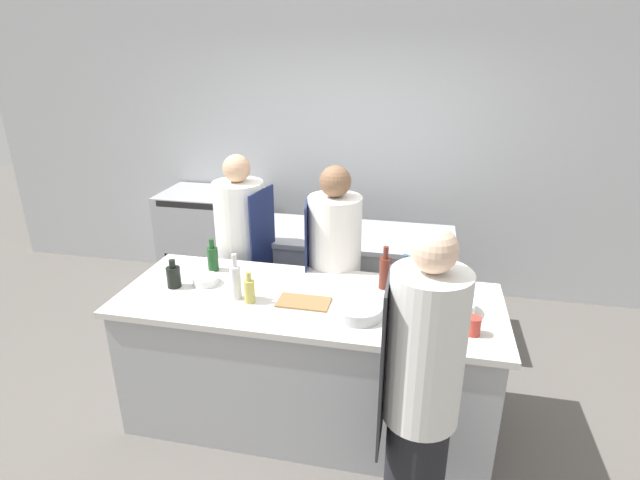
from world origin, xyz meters
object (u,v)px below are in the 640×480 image
object	(u,v)px
bottle_wine	(385,272)
bottle_sauce	(213,258)
chef_at_stove	(242,258)
oven_range	(213,240)
chef_at_prep_near	(420,403)
bottle_vinegar	(249,290)
bottle_water	(404,283)
bottle_cooking_oil	(174,276)
bowl_prep_small	(206,280)
bottle_olive_oil	(236,281)
bowl_mixing_large	(358,311)
bowl_ceramic_blue	(452,305)
chef_at_pass_far	(334,276)
cup	(473,326)

from	to	relation	value
bottle_wine	bottle_sauce	distance (m)	1.19
chef_at_stove	bottle_sauce	size ratio (longest dim) A/B	7.07
oven_range	chef_at_prep_near	size ratio (longest dim) A/B	0.59
bottle_vinegar	bottle_water	xyz separation A→B (m)	(0.91, 0.21, 0.04)
bottle_cooking_oil	bowl_prep_small	distance (m)	0.20
bottle_vinegar	bottle_olive_oil	bearing A→B (deg)	162.72
chef_at_prep_near	bottle_water	bearing A→B (deg)	8.27
bowl_mixing_large	bowl_ceramic_blue	xyz separation A→B (m)	(0.53, 0.17, 0.00)
chef_at_pass_far	chef_at_stove	bearing A→B (deg)	67.80
chef_at_pass_far	bottle_water	size ratio (longest dim) A/B	5.28
bowl_prep_small	cup	distance (m)	1.69
bottle_olive_oil	bowl_mixing_large	size ratio (longest dim) A/B	1.07
bottle_water	bowl_mixing_large	xyz separation A→B (m)	(-0.24, -0.24, -0.09)
chef_at_stove	chef_at_pass_far	xyz separation A→B (m)	(0.77, -0.17, -0.00)
bottle_vinegar	oven_range	bearing A→B (deg)	120.10
bottle_sauce	cup	world-z (taller)	bottle_sauce
bottle_sauce	chef_at_stove	bearing A→B (deg)	86.18
bottle_olive_oil	bowl_ceramic_blue	size ratio (longest dim) A/B	1.09
chef_at_stove	chef_at_pass_far	distance (m)	0.78
cup	chef_at_pass_far	bearing A→B (deg)	139.58
bowl_ceramic_blue	cup	bearing A→B (deg)	-65.55
chef_at_stove	bottle_olive_oil	bearing A→B (deg)	29.11
chef_at_prep_near	bottle_olive_oil	bearing A→B (deg)	58.62
oven_range	bottle_water	bearing A→B (deg)	-39.83
bowl_prep_small	cup	world-z (taller)	cup
bowl_prep_small	bottle_cooking_oil	bearing A→B (deg)	-155.30
bowl_mixing_large	bowl_prep_small	size ratio (longest dim) A/B	1.63
bowl_mixing_large	cup	xyz separation A→B (m)	(0.63, -0.06, 0.02)
oven_range	bowl_prep_small	size ratio (longest dim) A/B	5.95
bottle_wine	bottle_cooking_oil	bearing A→B (deg)	-168.48
bottle_vinegar	bowl_mixing_large	xyz separation A→B (m)	(0.67, -0.03, -0.04)
bottle_wine	bowl_prep_small	world-z (taller)	bottle_wine
cup	chef_at_stove	bearing A→B (deg)	150.65
oven_range	bottle_olive_oil	distance (m)	2.17
chef_at_stove	bottle_wine	bearing A→B (deg)	77.64
chef_at_prep_near	bottle_water	distance (m)	0.89
bottle_cooking_oil	bottle_wine	bearing A→B (deg)	11.52
bottle_sauce	bowl_ceramic_blue	bearing A→B (deg)	-8.69
bottle_water	bowl_prep_small	bearing A→B (deg)	-178.42
bottle_wine	bottle_water	size ratio (longest dim) A/B	0.93
chef_at_prep_near	bowl_mixing_large	xyz separation A→B (m)	(-0.37, 0.62, 0.08)
bottle_wine	cup	world-z (taller)	bottle_wine
bottle_vinegar	bowl_prep_small	world-z (taller)	bottle_vinegar
oven_range	bottle_sauce	size ratio (longest dim) A/B	4.37
oven_range	bottle_vinegar	size ratio (longest dim) A/B	5.03
chef_at_prep_near	bowl_prep_small	distance (m)	1.64
bottle_wine	bowl_mixing_large	size ratio (longest dim) A/B	1.04
bottle_vinegar	bottle_sauce	xyz separation A→B (m)	(-0.41, 0.39, 0.01)
bottle_water	bowl_ceramic_blue	bearing A→B (deg)	-13.64
chef_at_stove	bowl_prep_small	distance (m)	0.69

